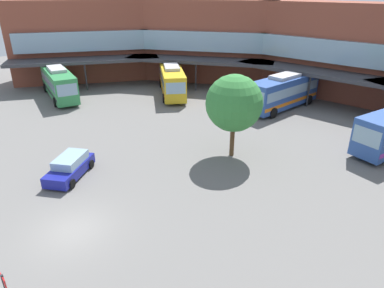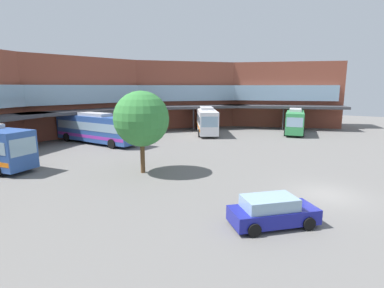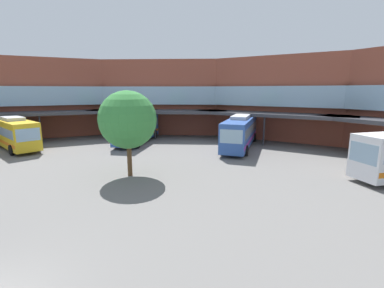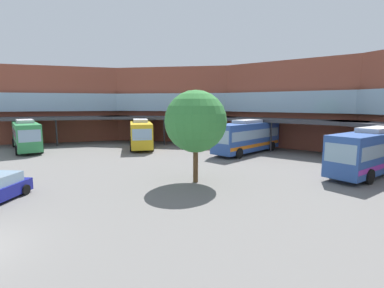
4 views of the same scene
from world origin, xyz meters
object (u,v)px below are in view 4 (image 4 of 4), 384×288
object	(u,v)px
plaza_tree	(196,122)
bus_5	(26,135)
bus_1	(376,150)
bus_2	(141,133)
bus_4	(247,136)

from	to	relation	value
plaza_tree	bus_5	bearing A→B (deg)	-163.80
bus_1	bus_5	distance (m)	37.33
bus_5	bus_1	bearing A→B (deg)	37.85
bus_2	bus_5	bearing A→B (deg)	-92.03
bus_5	plaza_tree	world-z (taller)	plaza_tree
bus_1	bus_4	world-z (taller)	bus_4
bus_2	bus_4	distance (m)	13.83
bus_1	plaza_tree	xyz separation A→B (m)	(-6.92, -13.43, 2.50)
bus_1	bus_5	size ratio (longest dim) A/B	1.13
bus_1	bus_2	world-z (taller)	bus_1
bus_2	plaza_tree	size ratio (longest dim) A/B	1.57
bus_2	bus_5	distance (m)	13.82
bus_1	bus_4	size ratio (longest dim) A/B	1.18
bus_4	bus_5	distance (m)	26.76
bus_2	bus_4	size ratio (longest dim) A/B	1.01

